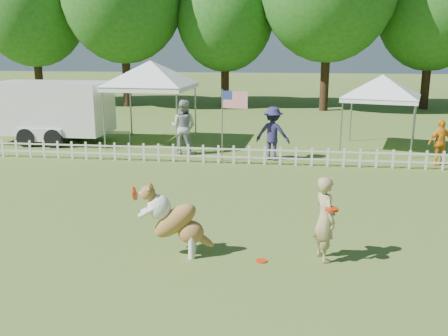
{
  "coord_description": "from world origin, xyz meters",
  "views": [
    {
      "loc": [
        0.96,
        -8.68,
        3.78
      ],
      "look_at": [
        -0.42,
        2.0,
        1.1
      ],
      "focal_mm": 40.0,
      "sensor_mm": 36.0,
      "label": 1
    }
  ],
  "objects_px": {
    "frisbee_on_turf": "(261,261)",
    "canopy_tent_right": "(380,113)",
    "dog": "(176,221)",
    "handler": "(325,219)",
    "spectator_b": "(273,134)",
    "cargo_trailer": "(52,112)",
    "canopy_tent_left": "(152,104)",
    "spectator_c": "(440,143)",
    "flag_pole": "(222,126)",
    "spectator_a": "(183,127)"
  },
  "relations": [
    {
      "from": "frisbee_on_turf",
      "to": "canopy_tent_right",
      "type": "relative_size",
      "value": 0.08
    },
    {
      "from": "dog",
      "to": "canopy_tent_right",
      "type": "xyz_separation_m",
      "value": [
        5.28,
        10.33,
        0.66
      ]
    },
    {
      "from": "handler",
      "to": "spectator_b",
      "type": "distance_m",
      "value": 8.02
    },
    {
      "from": "handler",
      "to": "cargo_trailer",
      "type": "bearing_deg",
      "value": 23.48
    },
    {
      "from": "dog",
      "to": "canopy_tent_left",
      "type": "height_order",
      "value": "canopy_tent_left"
    },
    {
      "from": "canopy_tent_right",
      "to": "spectator_c",
      "type": "distance_m",
      "value": 2.85
    },
    {
      "from": "canopy_tent_right",
      "to": "canopy_tent_left",
      "type": "bearing_deg",
      "value": -165.37
    },
    {
      "from": "flag_pole",
      "to": "spectator_c",
      "type": "height_order",
      "value": "flag_pole"
    },
    {
      "from": "spectator_a",
      "to": "frisbee_on_turf",
      "type": "bearing_deg",
      "value": 120.57
    },
    {
      "from": "canopy_tent_right",
      "to": "flag_pole",
      "type": "relative_size",
      "value": 1.12
    },
    {
      "from": "canopy_tent_left",
      "to": "spectator_c",
      "type": "xyz_separation_m",
      "value": [
        10.06,
        -2.34,
        -0.82
      ]
    },
    {
      "from": "frisbee_on_turf",
      "to": "spectator_b",
      "type": "xyz_separation_m",
      "value": [
        -0.09,
        8.16,
        0.88
      ]
    },
    {
      "from": "dog",
      "to": "flag_pole",
      "type": "bearing_deg",
      "value": 86.4
    },
    {
      "from": "flag_pole",
      "to": "spectator_b",
      "type": "bearing_deg",
      "value": 24.99
    },
    {
      "from": "canopy_tent_left",
      "to": "spectator_c",
      "type": "distance_m",
      "value": 10.36
    },
    {
      "from": "dog",
      "to": "frisbee_on_turf",
      "type": "relative_size",
      "value": 6.74
    },
    {
      "from": "canopy_tent_right",
      "to": "frisbee_on_turf",
      "type": "bearing_deg",
      "value": -95.05
    },
    {
      "from": "canopy_tent_left",
      "to": "spectator_b",
      "type": "height_order",
      "value": "canopy_tent_left"
    },
    {
      "from": "dog",
      "to": "spectator_a",
      "type": "relative_size",
      "value": 0.71
    },
    {
      "from": "dog",
      "to": "spectator_b",
      "type": "height_order",
      "value": "spectator_b"
    },
    {
      "from": "spectator_b",
      "to": "spectator_c",
      "type": "relative_size",
      "value": 1.21
    },
    {
      "from": "dog",
      "to": "spectator_b",
      "type": "bearing_deg",
      "value": 74.8
    },
    {
      "from": "spectator_b",
      "to": "canopy_tent_left",
      "type": "bearing_deg",
      "value": -13.01
    },
    {
      "from": "dog",
      "to": "frisbee_on_turf",
      "type": "xyz_separation_m",
      "value": [
        1.56,
        -0.07,
        -0.67
      ]
    },
    {
      "from": "cargo_trailer",
      "to": "frisbee_on_turf",
      "type": "bearing_deg",
      "value": -48.22
    },
    {
      "from": "cargo_trailer",
      "to": "dog",
      "type": "bearing_deg",
      "value": -53.44
    },
    {
      "from": "canopy_tent_left",
      "to": "flag_pole",
      "type": "distance_m",
      "value": 4.08
    },
    {
      "from": "cargo_trailer",
      "to": "spectator_b",
      "type": "height_order",
      "value": "cargo_trailer"
    },
    {
      "from": "spectator_b",
      "to": "cargo_trailer",
      "type": "bearing_deg",
      "value": -1.05
    },
    {
      "from": "frisbee_on_turf",
      "to": "spectator_b",
      "type": "distance_m",
      "value": 8.21
    },
    {
      "from": "spectator_a",
      "to": "spectator_b",
      "type": "bearing_deg",
      "value": -179.82
    },
    {
      "from": "frisbee_on_turf",
      "to": "cargo_trailer",
      "type": "relative_size",
      "value": 0.04
    },
    {
      "from": "dog",
      "to": "canopy_tent_left",
      "type": "relative_size",
      "value": 0.43
    },
    {
      "from": "handler",
      "to": "cargo_trailer",
      "type": "relative_size",
      "value": 0.28
    },
    {
      "from": "handler",
      "to": "frisbee_on_turf",
      "type": "bearing_deg",
      "value": 80.83
    },
    {
      "from": "spectator_c",
      "to": "handler",
      "type": "bearing_deg",
      "value": 40.54
    },
    {
      "from": "canopy_tent_right",
      "to": "spectator_c",
      "type": "height_order",
      "value": "canopy_tent_right"
    },
    {
      "from": "cargo_trailer",
      "to": "spectator_b",
      "type": "distance_m",
      "value": 8.96
    },
    {
      "from": "dog",
      "to": "spectator_b",
      "type": "distance_m",
      "value": 8.23
    },
    {
      "from": "canopy_tent_right",
      "to": "flag_pole",
      "type": "bearing_deg",
      "value": -139.53
    },
    {
      "from": "spectator_b",
      "to": "spectator_c",
      "type": "distance_m",
      "value": 5.33
    },
    {
      "from": "frisbee_on_turf",
      "to": "spectator_a",
      "type": "relative_size",
      "value": 0.1
    },
    {
      "from": "handler",
      "to": "frisbee_on_turf",
      "type": "distance_m",
      "value": 1.36
    },
    {
      "from": "frisbee_on_turf",
      "to": "dog",
      "type": "bearing_deg",
      "value": 177.43
    },
    {
      "from": "dog",
      "to": "flag_pole",
      "type": "relative_size",
      "value": 0.57
    },
    {
      "from": "dog",
      "to": "frisbee_on_turf",
      "type": "height_order",
      "value": "dog"
    },
    {
      "from": "canopy_tent_left",
      "to": "canopy_tent_right",
      "type": "height_order",
      "value": "canopy_tent_left"
    },
    {
      "from": "spectator_b",
      "to": "spectator_c",
      "type": "bearing_deg",
      "value": -168.77
    },
    {
      "from": "frisbee_on_turf",
      "to": "canopy_tent_left",
      "type": "distance_m",
      "value": 11.57
    },
    {
      "from": "canopy_tent_left",
      "to": "cargo_trailer",
      "type": "xyz_separation_m",
      "value": [
        -3.98,
        -0.17,
        -0.35
      ]
    }
  ]
}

